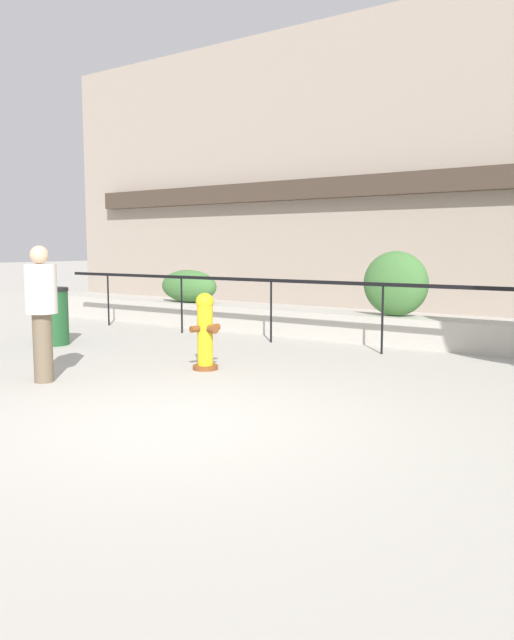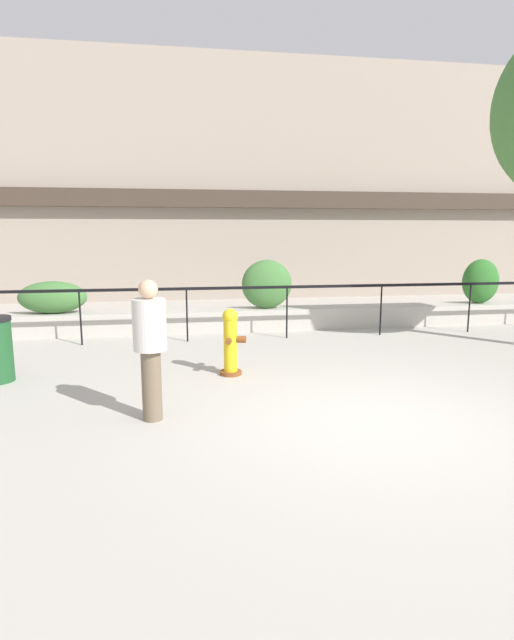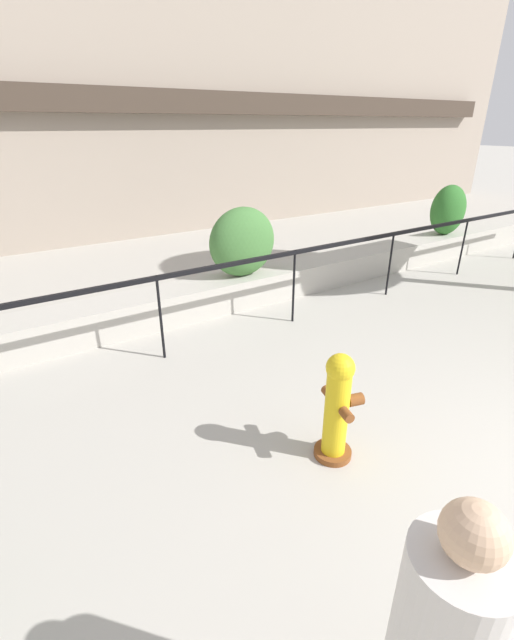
% 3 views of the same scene
% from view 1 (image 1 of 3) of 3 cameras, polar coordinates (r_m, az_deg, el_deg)
% --- Properties ---
extents(ground_plane, '(120.00, 120.00, 0.00)m').
position_cam_1_polar(ground_plane, '(6.19, -7.55, -9.42)').
color(ground_plane, '#B2ADA3').
extents(building_facade, '(30.00, 1.36, 8.00)m').
position_cam_1_polar(building_facade, '(17.00, 21.59, 13.91)').
color(building_facade, gray).
rests_on(building_facade, ground).
extents(planter_wall_low, '(18.00, 0.70, 0.50)m').
position_cam_1_polar(planter_wall_low, '(11.22, 13.61, -0.99)').
color(planter_wall_low, '#B7B2A8').
rests_on(planter_wall_low, ground).
extents(fence_railing_segment, '(15.00, 0.05, 1.15)m').
position_cam_1_polar(fence_railing_segment, '(10.13, 11.45, 2.62)').
color(fence_railing_segment, black).
rests_on(fence_railing_segment, ground).
extents(hedge_bush_0, '(1.47, 0.70, 0.71)m').
position_cam_1_polar(hedge_bush_0, '(13.82, -6.26, 3.09)').
color(hedge_bush_0, '#427538').
rests_on(hedge_bush_0, planter_wall_low).
extents(hedge_bush_1, '(1.19, 0.66, 1.14)m').
position_cam_1_polar(hedge_bush_1, '(11.23, 12.55, 3.26)').
color(hedge_bush_1, '#427538').
rests_on(hedge_bush_1, planter_wall_low).
extents(fire_hydrant, '(0.47, 0.48, 1.08)m').
position_cam_1_polar(fire_hydrant, '(8.73, -4.76, -0.97)').
color(fire_hydrant, brown).
rests_on(fire_hydrant, ground).
extents(pedestrian, '(0.52, 0.52, 1.73)m').
position_cam_1_polar(pedestrian, '(8.29, -19.13, 1.31)').
color(pedestrian, brown).
rests_on(pedestrian, ground).
extents(trash_bin, '(0.55, 0.55, 1.01)m').
position_cam_1_polar(trash_bin, '(11.49, -18.13, 0.34)').
color(trash_bin, '#1E5128').
rests_on(trash_bin, ground).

